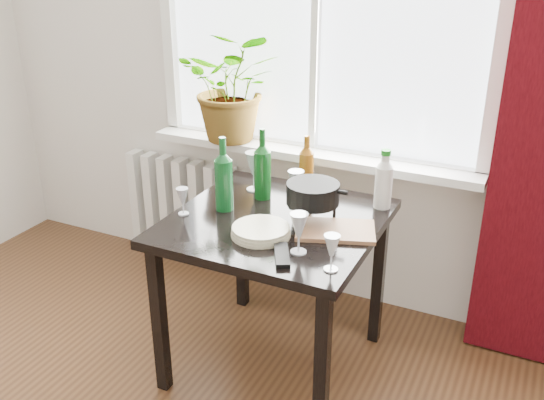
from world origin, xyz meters
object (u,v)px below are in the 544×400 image
at_px(fondue_pot, 313,202).
at_px(wine_bottle_right, 262,164).
at_px(bottle_amber, 306,164).
at_px(wineglass_back_center, 296,188).
at_px(wineglass_far_right, 332,253).
at_px(plate_stack, 261,231).
at_px(cutting_board, 335,230).
at_px(potted_plant, 234,86).
at_px(radiator, 190,205).
at_px(wineglass_front_right, 299,233).
at_px(wine_bottle_left, 224,173).
at_px(tv_remote, 282,255).
at_px(wineglass_front_left, 183,201).
at_px(wineglass_back_left, 254,171).
at_px(table, 275,238).
at_px(cleaning_bottle, 384,179).

bearing_deg(fondue_pot, wine_bottle_right, 150.16).
bearing_deg(bottle_amber, wineglass_back_center, -81.88).
relative_size(wineglass_far_right, plate_stack, 0.59).
bearing_deg(cutting_board, wineglass_back_center, 146.60).
xyz_separation_m(potted_plant, wine_bottle_right, (0.36, -0.41, -0.22)).
relative_size(potted_plant, wineglass_far_right, 4.02).
xyz_separation_m(radiator, wine_bottle_right, (0.70, -0.46, 0.52)).
distance_m(potted_plant, wineglass_front_right, 1.12).
distance_m(wine_bottle_left, fondue_pot, 0.40).
distance_m(wineglass_front_right, tv_remote, 0.10).
bearing_deg(wineglass_front_left, tv_remote, -16.47).
distance_m(wine_bottle_left, wineglass_back_left, 0.26).
relative_size(radiator, wine_bottle_right, 2.45).
relative_size(wineglass_back_center, plate_stack, 0.72).
distance_m(wine_bottle_right, wineglass_back_center, 0.19).
height_order(radiator, wineglass_back_left, wineglass_back_left).
bearing_deg(bottle_amber, fondue_pot, -62.56).
xyz_separation_m(potted_plant, wineglass_back_center, (0.53, -0.43, -0.30)).
relative_size(wineglass_front_left, tv_remote, 0.70).
height_order(table, wine_bottle_right, wine_bottle_right).
xyz_separation_m(wine_bottle_right, bottle_amber, (0.15, 0.15, -0.03)).
bearing_deg(cleaning_bottle, wineglass_far_right, -90.92).
bearing_deg(plate_stack, wineglass_back_left, 120.48).
bearing_deg(wineglass_far_right, wine_bottle_left, 154.13).
height_order(cleaning_bottle, wineglass_front_right, cleaning_bottle).
bearing_deg(potted_plant, wineglass_front_right, -48.70).
relative_size(table, bottle_amber, 3.10).
distance_m(bottle_amber, fondue_pot, 0.32).
height_order(wineglass_far_right, wineglass_front_left, wineglass_far_right).
bearing_deg(wineglass_far_right, bottle_amber, 119.82).
xyz_separation_m(fondue_pot, cutting_board, (0.12, -0.06, -0.08)).
relative_size(radiator, fondue_pot, 3.20).
xyz_separation_m(table, bottle_amber, (0.00, 0.32, 0.23)).
bearing_deg(wineglass_front_left, plate_stack, -4.89).
xyz_separation_m(radiator, tv_remote, (1.01, -0.92, 0.37)).
bearing_deg(wineglass_far_right, wineglass_back_center, 126.57).
height_order(radiator, wineglass_back_center, wineglass_back_center).
relative_size(wineglass_back_center, wineglass_back_left, 0.90).
bearing_deg(fondue_pot, wineglass_far_right, -64.16).
bearing_deg(potted_plant, tv_remote, -52.35).
xyz_separation_m(radiator, wineglass_back_left, (0.63, -0.39, 0.45)).
xyz_separation_m(wineglass_front_right, tv_remote, (-0.04, -0.06, -0.07)).
relative_size(radiator, cleaning_bottle, 3.05).
bearing_deg(wineglass_front_right, radiator, 140.80).
relative_size(wineglass_front_right, fondue_pot, 0.65).
relative_size(radiator, wineglass_back_left, 4.23).
distance_m(potted_plant, cutting_board, 1.05).
height_order(wineglass_back_center, fondue_pot, same).
bearing_deg(wineglass_back_left, wineglass_front_left, -111.67).
xyz_separation_m(table, plate_stack, (0.01, -0.16, 0.11)).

